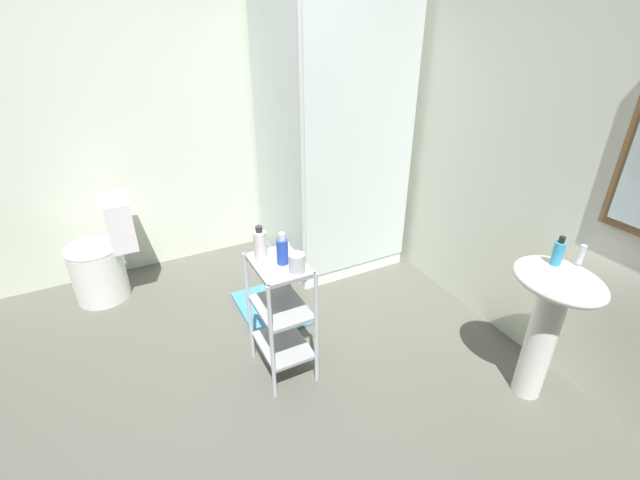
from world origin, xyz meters
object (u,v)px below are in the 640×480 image
object	(u,v)px
bath_mat	(270,308)
rinse_cup	(297,263)
shampoo_bottle_blue	(282,250)
toilet	(103,258)
pedestal_sink	(550,308)
hand_soap_bottle	(558,252)
shower_stall	(324,210)
lotion_bottle_white	(260,244)
storage_cart	(281,310)

from	to	relation	value
bath_mat	rinse_cup	bearing A→B (deg)	-6.86
shampoo_bottle_blue	toilet	bearing A→B (deg)	-146.32
pedestal_sink	hand_soap_bottle	size ratio (longest dim) A/B	5.32
pedestal_sink	hand_soap_bottle	distance (m)	0.30
shower_stall	lotion_bottle_white	xyz separation A→B (m)	(0.94, -0.88, 0.36)
shower_stall	lotion_bottle_white	distance (m)	1.34
shampoo_bottle_blue	bath_mat	xyz separation A→B (m)	(-0.59, 0.12, -0.81)
storage_cart	shampoo_bottle_blue	size ratio (longest dim) A/B	4.21
pedestal_sink	shampoo_bottle_blue	bearing A→B (deg)	-124.54
shampoo_bottle_blue	lotion_bottle_white	distance (m)	0.14
pedestal_sink	lotion_bottle_white	distance (m)	1.52
shower_stall	storage_cart	distance (m)	1.33
bath_mat	shower_stall	bearing A→B (deg)	123.88
storage_cart	bath_mat	xyz separation A→B (m)	(-0.58, 0.14, -0.43)
hand_soap_bottle	shower_stall	bearing A→B (deg)	-169.23
toilet	rinse_cup	bearing A→B (deg)	32.50
shampoo_bottle_blue	rinse_cup	xyz separation A→B (m)	(0.11, 0.03, -0.03)
storage_cart	pedestal_sink	bearing A→B (deg)	55.55
shower_stall	storage_cart	xyz separation A→B (m)	(1.04, -0.82, -0.03)
rinse_cup	bath_mat	size ratio (longest dim) A/B	0.17
pedestal_sink	lotion_bottle_white	world-z (taller)	lotion_bottle_white
bath_mat	shampoo_bottle_blue	bearing A→B (deg)	-11.17
rinse_cup	pedestal_sink	bearing A→B (deg)	58.72
shower_stall	pedestal_sink	xyz separation A→B (m)	(1.83, 0.33, 0.12)
pedestal_sink	storage_cart	xyz separation A→B (m)	(-0.79, -1.15, -0.14)
bath_mat	toilet	bearing A→B (deg)	-126.10
shower_stall	shampoo_bottle_blue	bearing A→B (deg)	-37.35
hand_soap_bottle	storage_cart	bearing A→B (deg)	-122.58
storage_cart	shampoo_bottle_blue	bearing A→B (deg)	61.36
lotion_bottle_white	bath_mat	bearing A→B (deg)	157.65
storage_cart	shampoo_bottle_blue	world-z (taller)	shampoo_bottle_blue
rinse_cup	storage_cart	bearing A→B (deg)	-157.09
shower_stall	pedestal_sink	size ratio (longest dim) A/B	2.47
shower_stall	pedestal_sink	world-z (taller)	shower_stall
storage_cart	hand_soap_bottle	distance (m)	1.44
hand_soap_bottle	shampoo_bottle_blue	size ratio (longest dim) A/B	0.87
lotion_bottle_white	rinse_cup	bearing A→B (deg)	26.96
shower_stall	toilet	xyz separation A→B (m)	(-0.26, -1.68, -0.15)
shower_stall	bath_mat	bearing A→B (deg)	-56.12
toilet	shampoo_bottle_blue	world-z (taller)	shampoo_bottle_blue
pedestal_sink	storage_cart	size ratio (longest dim) A/B	1.09
toilet	storage_cart	distance (m)	1.56
shower_stall	pedestal_sink	distance (m)	1.86
storage_cart	lotion_bottle_white	world-z (taller)	lotion_bottle_white
toilet	hand_soap_bottle	size ratio (longest dim) A/B	4.99
pedestal_sink	hand_soap_bottle	world-z (taller)	hand_soap_bottle
shampoo_bottle_blue	hand_soap_bottle	bearing A→B (deg)	57.35
hand_soap_bottle	bath_mat	world-z (taller)	hand_soap_bottle
shampoo_bottle_blue	pedestal_sink	bearing A→B (deg)	55.46
pedestal_sink	bath_mat	xyz separation A→B (m)	(-1.37, -1.02, -0.57)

